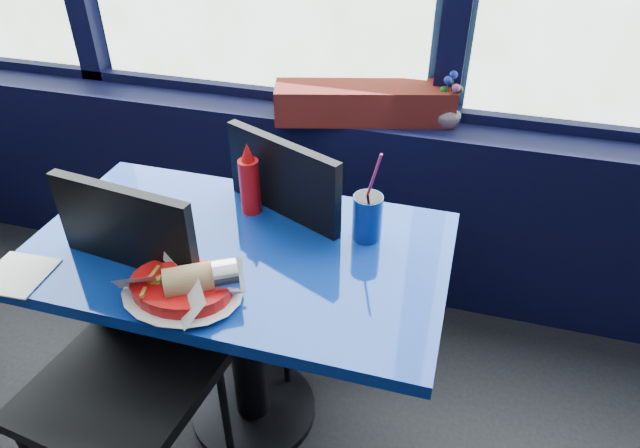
# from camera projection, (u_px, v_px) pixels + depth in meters

# --- Properties ---
(window_sill) EXTENTS (5.00, 0.26, 0.80)m
(window_sill) POSITION_uv_depth(u_px,v_px,m) (257.00, 185.00, 2.59)
(window_sill) COLOR black
(window_sill) RESTS_ON ground
(near_table) EXTENTS (1.20, 0.70, 0.75)m
(near_table) POSITION_uv_depth(u_px,v_px,m) (242.00, 294.00, 1.74)
(near_table) COLOR black
(near_table) RESTS_ON ground
(chair_near_front) EXTENTS (0.50, 0.50, 0.99)m
(chair_near_front) POSITION_uv_depth(u_px,v_px,m) (127.00, 342.00, 1.58)
(chair_near_front) COLOR black
(chair_near_front) RESTS_ON ground
(chair_near_back) EXTENTS (0.60, 0.60, 1.00)m
(chair_near_back) POSITION_uv_depth(u_px,v_px,m) (283.00, 234.00, 1.98)
(chair_near_back) COLOR black
(chair_near_back) RESTS_ON ground
(planter_box) EXTENTS (0.70, 0.34, 0.14)m
(planter_box) POSITION_uv_depth(u_px,v_px,m) (364.00, 103.00, 2.18)
(planter_box) COLOR maroon
(planter_box) RESTS_ON window_sill
(flower_vase) EXTENTS (0.13, 0.13, 0.21)m
(flower_vase) POSITION_uv_depth(u_px,v_px,m) (448.00, 110.00, 2.14)
(flower_vase) COLOR silver
(flower_vase) RESTS_ON window_sill
(food_basket) EXTENTS (0.30, 0.29, 0.10)m
(food_basket) POSITION_uv_depth(u_px,v_px,m) (184.00, 286.00, 1.44)
(food_basket) COLOR red
(food_basket) RESTS_ON near_table
(ketchup_bottle) EXTENTS (0.06, 0.06, 0.24)m
(ketchup_bottle) POSITION_uv_depth(u_px,v_px,m) (250.00, 182.00, 1.73)
(ketchup_bottle) COLOR red
(ketchup_bottle) RESTS_ON near_table
(soda_cup) EXTENTS (0.09, 0.09, 0.29)m
(soda_cup) POSITION_uv_depth(u_px,v_px,m) (367.00, 216.00, 1.63)
(soda_cup) COLOR navy
(soda_cup) RESTS_ON near_table
(napkin) EXTENTS (0.18, 0.18, 0.00)m
(napkin) POSITION_uv_depth(u_px,v_px,m) (17.00, 274.00, 1.53)
(napkin) COLOR white
(napkin) RESTS_ON near_table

